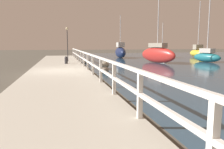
% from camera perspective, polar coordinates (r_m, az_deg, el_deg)
% --- Properties ---
extents(ground_plane, '(120.00, 120.00, 0.00)m').
position_cam_1_polar(ground_plane, '(13.68, -13.59, 0.07)').
color(ground_plane, '#4C473D').
extents(dock_walkway, '(3.67, 36.00, 0.23)m').
position_cam_1_polar(dock_walkway, '(13.67, -13.60, 0.55)').
color(dock_walkway, '#B2AD9E').
rests_on(dock_walkway, ground).
extents(railing, '(0.10, 32.50, 1.05)m').
position_cam_1_polar(railing, '(13.69, -6.41, 4.19)').
color(railing, white).
rests_on(railing, dock_walkway).
extents(boulder_upstream, '(0.53, 0.48, 0.40)m').
position_cam_1_polar(boulder_upstream, '(13.74, -1.94, 1.16)').
color(boulder_upstream, gray).
rests_on(boulder_upstream, ground).
extents(boulder_mid_strip, '(0.67, 0.61, 0.50)m').
position_cam_1_polar(boulder_mid_strip, '(20.57, -6.81, 3.51)').
color(boulder_mid_strip, gray).
rests_on(boulder_mid_strip, ground).
extents(boulder_downstream, '(0.74, 0.67, 0.56)m').
position_cam_1_polar(boulder_downstream, '(16.25, -2.07, 2.49)').
color(boulder_downstream, gray).
rests_on(boulder_downstream, ground).
extents(mooring_bollard, '(0.26, 0.26, 0.61)m').
position_cam_1_polar(mooring_bollard, '(18.28, -11.89, 3.73)').
color(mooring_bollard, '#333338').
rests_on(mooring_bollard, dock_walkway).
extents(dock_lamp, '(0.25, 0.25, 3.14)m').
position_cam_1_polar(dock_lamp, '(20.87, -11.61, 9.64)').
color(dock_lamp, '#2D2D33').
rests_on(dock_lamp, dock_walkway).
extents(sailboat_teal, '(1.71, 3.40, 6.48)m').
position_cam_1_polar(sailboat_teal, '(24.45, 23.54, 4.42)').
color(sailboat_teal, '#1E707A').
rests_on(sailboat_teal, water_surface).
extents(sailboat_red, '(2.08, 5.13, 6.85)m').
position_cam_1_polar(sailboat_red, '(22.00, 11.77, 5.25)').
color(sailboat_red, red).
rests_on(sailboat_red, water_surface).
extents(sailboat_navy, '(1.70, 5.07, 5.55)m').
position_cam_1_polar(sailboat_navy, '(29.40, 2.18, 6.02)').
color(sailboat_navy, '#192347').
rests_on(sailboat_navy, water_surface).
extents(sailboat_yellow, '(1.71, 3.31, 7.62)m').
position_cam_1_polar(sailboat_yellow, '(32.96, 21.46, 5.40)').
color(sailboat_yellow, gold).
rests_on(sailboat_yellow, water_surface).
extents(sailboat_white, '(2.24, 3.92, 4.65)m').
position_cam_1_polar(sailboat_white, '(30.22, 12.94, 5.45)').
color(sailboat_white, white).
rests_on(sailboat_white, water_surface).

